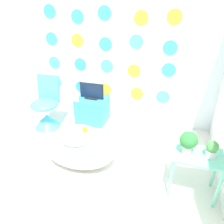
{
  "coord_description": "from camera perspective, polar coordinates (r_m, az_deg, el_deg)",
  "views": [
    {
      "loc": [
        1.13,
        -1.2,
        1.94
      ],
      "look_at": [
        0.43,
        1.03,
        0.71
      ],
      "focal_mm": 35.0,
      "sensor_mm": 36.0,
      "label": 1
    }
  ],
  "objects": [
    {
      "name": "potted_plant_right",
      "position": [
        2.41,
        24.66,
        -8.75
      ],
      "size": [
        0.12,
        0.12,
        0.19
      ],
      "color": "white",
      "rests_on": "side_table"
    },
    {
      "name": "rubber_duck",
      "position": [
        2.72,
        -7.14,
        -4.51
      ],
      "size": [
        0.07,
        0.08,
        0.08
      ],
      "color": "yellow",
      "rests_on": "bathtub"
    },
    {
      "name": "bathtub",
      "position": [
        2.86,
        -8.69,
        -9.35
      ],
      "size": [
        0.93,
        0.58,
        0.46
      ],
      "color": "white",
      "rests_on": "ground_plane"
    },
    {
      "name": "tv",
      "position": [
        3.66,
        -5.36,
        5.25
      ],
      "size": [
        0.41,
        0.12,
        0.27
      ],
      "color": "black",
      "rests_on": "tv_cabinet"
    },
    {
      "name": "side_table",
      "position": [
        2.5,
        21.15,
        -12.03
      ],
      "size": [
        0.51,
        0.35,
        0.52
      ],
      "color": "#72D8B7",
      "rests_on": "ground_plane"
    },
    {
      "name": "potted_plant_left",
      "position": [
        2.34,
        19.34,
        -7.22
      ],
      "size": [
        0.18,
        0.18,
        0.25
      ],
      "color": "beige",
      "rests_on": "side_table"
    },
    {
      "name": "vase",
      "position": [
        3.61,
        -9.23,
        4.12
      ],
      "size": [
        0.07,
        0.07,
        0.19
      ],
      "color": "white",
      "rests_on": "tv_cabinet"
    },
    {
      "name": "chair",
      "position": [
        3.75,
        -16.82,
        0.05
      ],
      "size": [
        0.45,
        0.45,
        0.85
      ],
      "color": "#4CC6DB",
      "rests_on": "ground_plane"
    },
    {
      "name": "ground_plane",
      "position": [
        2.55,
        -18.0,
        -23.79
      ],
      "size": [
        12.0,
        12.0,
        0.0
      ],
      "primitive_type": "plane",
      "color": "silver"
    },
    {
      "name": "wall_back_dotted",
      "position": [
        3.62,
        -1.23,
        17.44
      ],
      "size": [
        4.52,
        0.05,
        2.6
      ],
      "color": "white",
      "rests_on": "ground_plane"
    },
    {
      "name": "tv_cabinet",
      "position": [
        3.8,
        -5.15,
        0.57
      ],
      "size": [
        0.5,
        0.43,
        0.43
      ],
      "color": "#389ED6",
      "rests_on": "ground_plane"
    }
  ]
}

